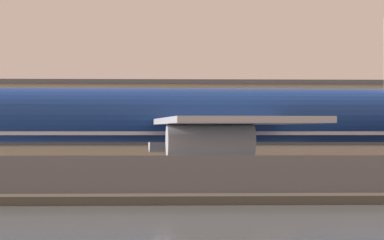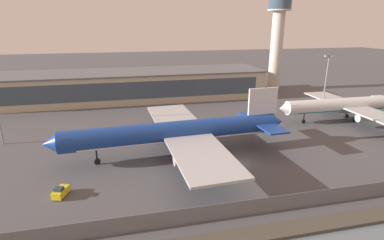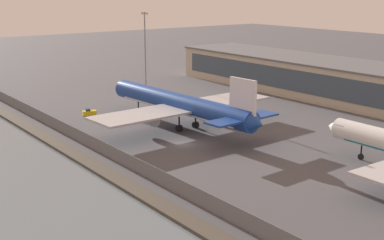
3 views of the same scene
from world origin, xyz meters
name	(u,v)px [view 1 (image 1 of 3)]	position (x,y,z in m)	size (l,w,h in m)	color
ground_plane	(348,185)	(0.00, 0.00, 0.00)	(500.00, 500.00, 0.00)	#4C4C51
cargo_jet_blue	(195,118)	(-11.07, 7.15, 5.15)	(50.78, 44.05, 13.51)	#193D93
terminal_building	(108,123)	(-19.13, 59.76, 5.11)	(96.93, 21.87, 10.20)	#BCB299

